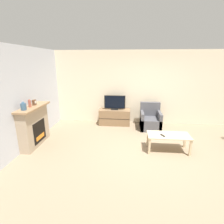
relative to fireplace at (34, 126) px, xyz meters
name	(u,v)px	position (x,y,z in m)	size (l,w,h in m)	color
ground_plane	(152,154)	(3.26, -0.26, -0.58)	(24.00, 24.00, 0.00)	#89755B
wall_back	(146,88)	(3.26, 2.21, 0.77)	(12.00, 0.06, 2.70)	beige
wall_left	(18,100)	(-0.18, -0.26, 0.77)	(0.06, 12.00, 2.70)	silver
fireplace	(34,126)	(0.00, 0.00, 0.00)	(0.40, 1.27, 1.14)	tan
mantel_vase_left	(23,106)	(0.02, -0.38, 0.65)	(0.14, 0.14, 0.22)	#385670
mantel_vase_centre_left	(30,103)	(0.02, -0.10, 0.66)	(0.07, 0.07, 0.22)	#994C3D
mantel_clock	(34,102)	(0.02, 0.13, 0.63)	(0.08, 0.11, 0.15)	brown
tv_stand	(115,117)	(2.11, 1.89, -0.29)	(1.14, 0.50, 0.58)	brown
tv	(115,103)	(2.11, 1.89, 0.24)	(0.77, 0.18, 0.53)	black
armchair	(150,120)	(3.39, 1.60, -0.29)	(0.70, 0.76, 0.89)	#4C4C51
coffee_table	(168,137)	(3.68, 0.00, -0.18)	(1.09, 0.54, 0.46)	#CCB289
remote	(163,135)	(3.51, -0.08, -0.11)	(0.11, 0.15, 0.02)	black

